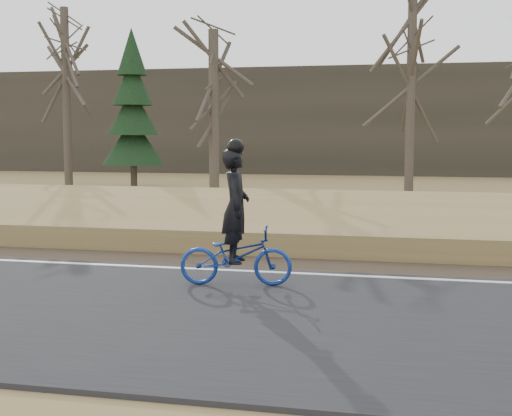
# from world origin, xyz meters

# --- Properties ---
(ground) EXTENTS (120.00, 120.00, 0.00)m
(ground) POSITION_xyz_m (0.00, 0.00, 0.00)
(ground) COLOR olive
(ground) RESTS_ON ground
(edge_line) EXTENTS (120.00, 0.12, 0.01)m
(edge_line) POSITION_xyz_m (0.00, 0.20, 0.07)
(edge_line) COLOR silver
(edge_line) RESTS_ON road
(shoulder) EXTENTS (120.00, 1.60, 0.04)m
(shoulder) POSITION_xyz_m (0.00, 1.20, 0.02)
(shoulder) COLOR #473A2B
(shoulder) RESTS_ON ground
(embankment) EXTENTS (120.00, 5.00, 0.44)m
(embankment) POSITION_xyz_m (0.00, 4.20, 0.22)
(embankment) COLOR olive
(embankment) RESTS_ON ground
(ballast) EXTENTS (120.00, 3.00, 0.45)m
(ballast) POSITION_xyz_m (0.00, 8.00, 0.23)
(ballast) COLOR slate
(ballast) RESTS_ON ground
(railroad) EXTENTS (120.00, 2.40, 0.29)m
(railroad) POSITION_xyz_m (0.00, 8.00, 0.53)
(railroad) COLOR black
(railroad) RESTS_ON ballast
(treeline_backdrop) EXTENTS (120.00, 4.00, 6.00)m
(treeline_backdrop) POSITION_xyz_m (0.00, 30.00, 3.00)
(treeline_backdrop) COLOR #383328
(treeline_backdrop) RESTS_ON ground
(cyclist) EXTENTS (1.78, 0.85, 2.23)m
(cyclist) POSITION_xyz_m (4.43, -0.88, 0.78)
(cyclist) COLOR navy
(cyclist) RESTS_ON road
(bare_tree_left) EXTENTS (0.36, 0.36, 7.68)m
(bare_tree_left) POSITION_xyz_m (-7.77, 17.22, 3.84)
(bare_tree_left) COLOR brown
(bare_tree_left) RESTS_ON ground
(bare_tree_near_left) EXTENTS (0.36, 0.36, 5.99)m
(bare_tree_near_left) POSITION_xyz_m (-0.05, 13.42, 3.00)
(bare_tree_near_left) COLOR brown
(bare_tree_near_left) RESTS_ON ground
(bare_tree_center) EXTENTS (0.36, 0.36, 8.62)m
(bare_tree_center) POSITION_xyz_m (6.78, 16.63, 4.31)
(bare_tree_center) COLOR brown
(bare_tree_center) RESTS_ON ground
(conifer) EXTENTS (2.60, 2.60, 6.72)m
(conifer) POSITION_xyz_m (-4.64, 17.02, 3.18)
(conifer) COLOR brown
(conifer) RESTS_ON ground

